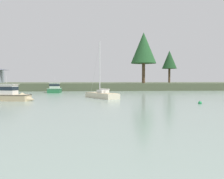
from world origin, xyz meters
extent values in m
cube|color=#4C563D|center=(0.00, 85.64, 0.95)|extent=(221.43, 55.15, 1.89)
cube|color=#236B3D|center=(-17.58, 51.68, 0.21)|extent=(2.82, 6.98, 1.44)
cone|color=#236B3D|center=(-17.71, 55.12, 0.21)|extent=(2.38, 2.01, 2.31)
cube|color=silver|center=(-17.58, 51.68, 0.90)|extent=(2.93, 7.12, 0.05)
cube|color=silver|center=(-17.58, 51.60, 1.52)|extent=(2.15, 2.58, 1.17)
cube|color=#19232D|center=(-17.58, 51.60, 1.63)|extent=(2.19, 2.63, 0.42)
cube|color=beige|center=(-17.58, 51.60, 2.13)|extent=(2.49, 2.89, 0.06)
cylinder|color=silver|center=(-17.58, 51.60, 2.75)|extent=(0.03, 0.03, 1.18)
cube|color=tan|center=(-20.95, 29.27, 0.18)|extent=(6.19, 3.22, 1.25)
cone|color=tan|center=(-18.07, 28.60, 0.18)|extent=(2.00, 2.07, 1.74)
cube|color=black|center=(-20.95, 29.27, 0.77)|extent=(6.32, 3.32, 0.05)
cube|color=silver|center=(-20.90, 29.26, 1.44)|extent=(2.66, 2.04, 1.28)
cube|color=#19232D|center=(-20.90, 29.26, 1.57)|extent=(2.72, 2.09, 0.46)
cube|color=beige|center=(-20.90, 29.26, 2.11)|extent=(3.00, 2.35, 0.06)
cylinder|color=silver|center=(-20.90, 29.26, 2.67)|extent=(0.03, 0.03, 1.05)
cube|color=beige|center=(-8.50, 32.94, 0.11)|extent=(4.82, 7.09, 1.29)
cube|color=#CCB78E|center=(-8.50, 32.94, 0.78)|extent=(4.43, 6.61, 0.04)
cube|color=silver|center=(-8.35, 32.63, 1.01)|extent=(1.80, 1.92, 0.42)
cylinder|color=silver|center=(-8.75, 33.43, 4.62)|extent=(0.14, 0.14, 7.64)
cylinder|color=silver|center=(-8.14, 32.19, 1.31)|extent=(1.32, 2.54, 0.11)
cylinder|color=silver|center=(-8.14, 32.19, 1.36)|extent=(1.23, 2.30, 0.14)
cylinder|color=#999999|center=(-9.36, 34.68, 4.59)|extent=(1.24, 2.51, 7.59)
sphere|color=#1E8C47|center=(1.86, 22.66, 0.07)|extent=(0.41, 0.41, 0.41)
torus|color=#333338|center=(1.86, 22.66, 0.32)|extent=(0.12, 0.12, 0.02)
cylinder|color=brown|center=(4.69, 63.69, 6.34)|extent=(0.86, 0.86, 8.89)
cone|color=#235128|center=(4.69, 63.69, 11.49)|extent=(6.87, 6.87, 8.39)
cylinder|color=brown|center=(17.66, 81.05, 5.84)|extent=(0.72, 0.72, 7.90)
cone|color=#1E4723|center=(17.66, 81.05, 9.84)|extent=(5.06, 5.06, 6.19)
camera|label=1|loc=(-10.67, -4.50, 2.56)|focal=40.88mm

